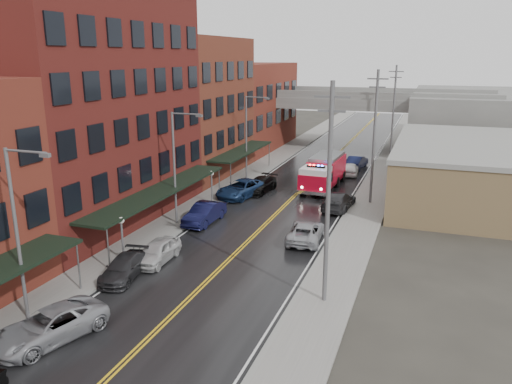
% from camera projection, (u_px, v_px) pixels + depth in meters
% --- Properties ---
extents(road, '(11.00, 160.00, 0.02)m').
position_uv_depth(road, '(279.00, 211.00, 43.52)').
color(road, black).
rests_on(road, ground).
extents(sidewalk_left, '(3.00, 160.00, 0.15)m').
position_uv_depth(sidewalk_left, '(203.00, 202.00, 45.86)').
color(sidewalk_left, slate).
rests_on(sidewalk_left, ground).
extents(sidewalk_right, '(3.00, 160.00, 0.15)m').
position_uv_depth(sidewalk_right, '(364.00, 219.00, 41.15)').
color(sidewalk_right, slate).
rests_on(sidewalk_right, ground).
extents(curb_left, '(0.30, 160.00, 0.15)m').
position_uv_depth(curb_left, '(220.00, 204.00, 45.33)').
color(curb_left, gray).
rests_on(curb_left, ground).
extents(curb_right, '(0.30, 160.00, 0.15)m').
position_uv_depth(curb_right, '(344.00, 217.00, 41.68)').
color(curb_right, gray).
rests_on(curb_right, ground).
extents(brick_building_b, '(9.00, 20.00, 18.00)m').
position_uv_depth(brick_building_b, '(92.00, 110.00, 39.07)').
color(brick_building_b, '#541A16').
rests_on(brick_building_b, ground).
extents(brick_building_c, '(9.00, 15.00, 15.00)m').
position_uv_depth(brick_building_c, '(193.00, 108.00, 55.36)').
color(brick_building_c, brown).
rests_on(brick_building_c, ground).
extents(brick_building_far, '(9.00, 20.00, 12.00)m').
position_uv_depth(brick_building_far, '(248.00, 106.00, 71.65)').
color(brick_building_far, maroon).
rests_on(brick_building_far, ground).
extents(tan_building, '(14.00, 22.00, 5.00)m').
position_uv_depth(tan_building, '(473.00, 173.00, 46.77)').
color(tan_building, brown).
rests_on(tan_building, ground).
extents(right_far_block, '(18.00, 30.00, 8.00)m').
position_uv_depth(right_far_block, '(477.00, 120.00, 72.97)').
color(right_far_block, slate).
rests_on(right_far_block, ground).
extents(awning_1, '(2.60, 18.00, 3.09)m').
position_uv_depth(awning_1, '(161.00, 191.00, 38.79)').
color(awning_1, black).
rests_on(awning_1, ground).
extents(awning_2, '(2.60, 13.00, 3.09)m').
position_uv_depth(awning_2, '(242.00, 151.00, 54.69)').
color(awning_2, black).
rests_on(awning_2, ground).
extents(globe_lamp_1, '(0.44, 0.44, 3.12)m').
position_uv_depth(globe_lamp_1, '(122.00, 229.00, 32.26)').
color(globe_lamp_1, '#59595B').
rests_on(globe_lamp_1, ground).
extents(globe_lamp_2, '(0.44, 0.44, 3.12)m').
position_uv_depth(globe_lamp_2, '(212.00, 180.00, 44.98)').
color(globe_lamp_2, '#59595B').
rests_on(globe_lamp_2, ground).
extents(street_lamp_0, '(2.64, 0.22, 9.00)m').
position_uv_depth(street_lamp_0, '(20.00, 225.00, 24.28)').
color(street_lamp_0, '#59595B').
rests_on(street_lamp_0, ground).
extents(street_lamp_1, '(2.64, 0.22, 9.00)m').
position_uv_depth(street_lamp_1, '(177.00, 161.00, 38.81)').
color(street_lamp_1, '#59595B').
rests_on(street_lamp_1, ground).
extents(street_lamp_2, '(2.64, 0.22, 9.00)m').
position_uv_depth(street_lamp_2, '(248.00, 132.00, 53.34)').
color(street_lamp_2, '#59595B').
rests_on(street_lamp_2, ground).
extents(utility_pole_0, '(1.80, 0.24, 12.00)m').
position_uv_depth(utility_pole_0, '(328.00, 192.00, 25.90)').
color(utility_pole_0, '#59595B').
rests_on(utility_pole_0, ground).
extents(utility_pole_1, '(1.80, 0.24, 12.00)m').
position_uv_depth(utility_pole_1, '(374.00, 135.00, 44.06)').
color(utility_pole_1, '#59595B').
rests_on(utility_pole_1, ground).
extents(utility_pole_2, '(1.80, 0.24, 12.00)m').
position_uv_depth(utility_pole_2, '(393.00, 112.00, 62.22)').
color(utility_pole_2, '#59595B').
rests_on(utility_pole_2, ground).
extents(overpass, '(40.00, 10.00, 7.50)m').
position_uv_depth(overpass, '(345.00, 107.00, 70.99)').
color(overpass, slate).
rests_on(overpass, ground).
extents(fire_truck, '(3.83, 8.88, 3.20)m').
position_uv_depth(fire_truck, '(323.00, 171.00, 50.70)').
color(fire_truck, '#B0081F').
rests_on(fire_truck, ground).
extents(parked_car_left_2, '(4.12, 6.00, 1.52)m').
position_uv_depth(parked_car_left_2, '(50.00, 326.00, 23.74)').
color(parked_car_left_2, gray).
rests_on(parked_car_left_2, ground).
extents(parked_car_left_3, '(2.61, 4.81, 1.32)m').
position_uv_depth(parked_car_left_3, '(124.00, 268.00, 30.42)').
color(parked_car_left_3, '#262629').
rests_on(parked_car_left_3, ground).
extents(parked_car_left_4, '(1.87, 4.39, 1.48)m').
position_uv_depth(parked_car_left_4, '(157.00, 251.00, 32.74)').
color(parked_car_left_4, '#B9B9B9').
rests_on(parked_car_left_4, ground).
extents(parked_car_left_5, '(1.91, 5.01, 1.63)m').
position_uv_depth(parked_car_left_5, '(205.00, 213.00, 40.30)').
color(parked_car_left_5, black).
rests_on(parked_car_left_5, ground).
extents(parked_car_left_6, '(4.15, 6.36, 1.63)m').
position_uv_depth(parked_car_left_6, '(242.00, 189.00, 47.74)').
color(parked_car_left_6, navy).
rests_on(parked_car_left_6, ground).
extents(parked_car_left_7, '(2.56, 5.21, 1.46)m').
position_uv_depth(parked_car_left_7, '(260.00, 185.00, 49.39)').
color(parked_car_left_7, black).
rests_on(parked_car_left_7, ground).
extents(parked_car_right_0, '(2.78, 5.24, 1.40)m').
position_uv_depth(parked_car_right_0, '(306.00, 232.00, 36.44)').
color(parked_car_right_0, '#989A9F').
rests_on(parked_car_right_0, ground).
extents(parked_car_right_1, '(2.56, 5.45, 1.54)m').
position_uv_depth(parked_car_right_1, '(339.00, 201.00, 43.94)').
color(parked_car_right_1, '#2B2C2E').
rests_on(parked_car_right_1, ground).
extents(parked_car_right_2, '(2.08, 4.34, 1.43)m').
position_uv_depth(parked_car_right_2, '(350.00, 169.00, 56.39)').
color(parked_car_right_2, white).
rests_on(parked_car_right_2, ground).
extents(parked_car_right_3, '(2.19, 4.87, 1.55)m').
position_uv_depth(parked_car_right_3, '(357.00, 162.00, 59.75)').
color(parked_car_right_3, '#0E1434').
rests_on(parked_car_right_3, ground).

